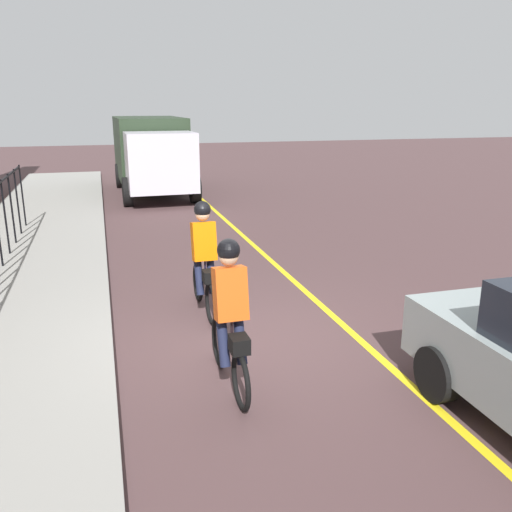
# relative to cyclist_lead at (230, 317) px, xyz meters

# --- Properties ---
(ground_plane) EXTENTS (80.00, 80.00, 0.00)m
(ground_plane) POSITION_rel_cyclist_lead_xyz_m (1.29, -0.49, -0.91)
(ground_plane) COLOR #4A3435
(lane_line_centre) EXTENTS (36.00, 0.12, 0.01)m
(lane_line_centre) POSITION_rel_cyclist_lead_xyz_m (1.29, -2.09, -0.91)
(lane_line_centre) COLOR yellow
(lane_line_centre) RESTS_ON ground
(cyclist_lead) EXTENTS (1.71, 0.36, 1.83)m
(cyclist_lead) POSITION_rel_cyclist_lead_xyz_m (0.00, 0.00, 0.00)
(cyclist_lead) COLOR black
(cyclist_lead) RESTS_ON ground
(cyclist_follow) EXTENTS (1.71, 0.36, 1.83)m
(cyclist_follow) POSITION_rel_cyclist_lead_xyz_m (2.42, -0.16, 0.00)
(cyclist_follow) COLOR black
(cyclist_follow) RESTS_ON ground
(box_truck_background) EXTENTS (6.75, 2.63, 2.78)m
(box_truck_background) POSITION_rel_cyclist_lead_xyz_m (14.90, -0.58, 0.64)
(box_truck_background) COLOR #223020
(box_truck_background) RESTS_ON ground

